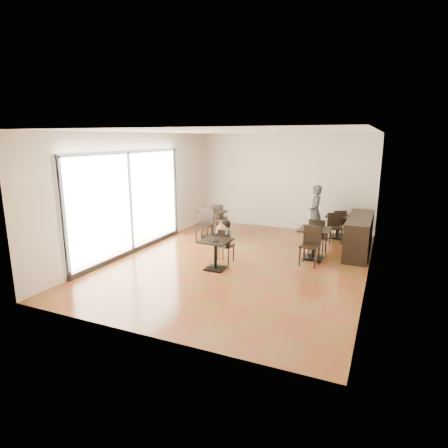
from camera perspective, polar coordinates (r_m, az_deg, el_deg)
The scene contains 23 objects.
floor at distance 9.53m, azimuth 2.55°, elevation -5.72°, with size 6.00×8.00×0.01m, color brown.
ceiling at distance 9.03m, azimuth 2.76°, elevation 13.90°, with size 6.00×8.00×0.01m, color silver.
wall_back at distance 12.92m, azimuth 9.12°, elevation 6.38°, with size 6.00×0.01×3.20m, color beige.
wall_front at distance 5.68m, azimuth -12.13°, elevation -2.20°, with size 6.00×0.01×3.20m, color beige.
wall_left at distance 10.59m, azimuth -12.72°, elevation 4.78°, with size 0.01×8.00×3.20m, color beige.
wall_right at distance 8.55m, azimuth 21.76°, elevation 2.25°, with size 0.01×8.00×3.20m, color beige.
storefront_window at distance 10.21m, azimuth -14.18°, elevation 3.27°, with size 0.04×4.50×2.60m, color white.
child_table at distance 8.87m, azimuth -1.31°, elevation -4.69°, with size 0.69×0.69×0.72m, color black, non-canonical shape.
child_chair at distance 9.33m, azimuth 0.12°, elevation -3.31°, with size 0.39×0.39×0.87m, color black, non-canonical shape.
child at distance 9.30m, azimuth 0.12°, elevation -2.65°, with size 0.39×0.55×1.10m, color gray, non-canonical shape.
plate at distance 8.68m, azimuth -1.60°, elevation -2.55°, with size 0.24×0.24×0.01m, color black.
pizza_slice at distance 9.03m, azimuth -0.36°, elevation -0.50°, with size 0.25×0.20×0.06m, color tan, non-canonical shape.
adult_patron at distance 11.85m, azimuth 13.71°, elevation 1.79°, with size 0.60×0.40×1.65m, color #39393E.
cafe_table_mid at distance 9.89m, azimuth 13.54°, elevation -2.95°, with size 0.76×0.76×0.80m, color black, non-canonical shape.
cafe_table_left at distance 11.77m, azimuth -1.83°, elevation -0.01°, with size 0.77×0.77×0.81m, color black, non-canonical shape.
cafe_table_back at distance 12.14m, azimuth 16.86°, elevation -0.38°, with size 0.68×0.68×0.72m, color black, non-canonical shape.
chair_mid_a at distance 10.39m, azimuth 14.12°, elevation -1.74°, with size 0.43×0.43×0.96m, color black, non-canonical shape.
chair_mid_b at distance 9.35m, azimuth 12.95°, elevation -3.33°, with size 0.43×0.43×0.96m, color black, non-canonical shape.
chair_left_a at distance 12.24m, azimuth -0.72°, elevation 0.90°, with size 0.44×0.44×0.98m, color black, non-canonical shape.
chair_left_b at distance 11.27m, azimuth -3.04°, elevation -0.18°, with size 0.44×0.44×0.98m, color black, non-canonical shape.
chair_back_a at distance 12.28m, azimuth 16.98°, elevation 0.11°, with size 0.39×0.39×0.87m, color black, non-canonical shape.
chair_back_b at distance 11.59m, azimuth 16.54°, elevation -0.61°, with size 0.39×0.39×0.87m, color black, non-canonical shape.
service_counter at distance 10.75m, azimuth 19.88°, elevation -1.55°, with size 0.60×2.40×1.00m, color black.
Camera 1 is at (3.25, -8.42, 3.07)m, focal length 30.00 mm.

